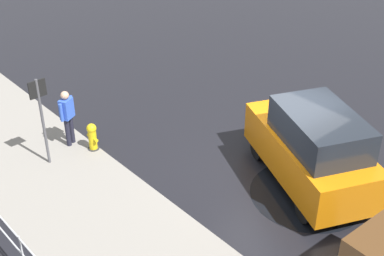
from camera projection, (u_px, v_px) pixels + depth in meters
name	position (u px, v px, depth m)	size (l,w,h in m)	color
ground_plane	(270.00, 173.00, 13.38)	(60.00, 60.00, 0.00)	black
kerb_strip	(134.00, 252.00, 11.00)	(24.00, 3.20, 0.04)	gray
moving_hatchback	(312.00, 148.00, 12.50)	(4.25, 3.14, 2.06)	orange
fire_hydrant	(92.00, 137.00, 14.07)	(0.42, 0.31, 0.80)	gold
pedestrian	(67.00, 114.00, 14.00)	(0.38, 0.52, 1.62)	blue
sign_post	(41.00, 110.00, 12.92)	(0.07, 0.44, 2.40)	#4C4C51
puddle_patch	(308.00, 194.00, 12.66)	(2.74, 2.74, 0.01)	black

